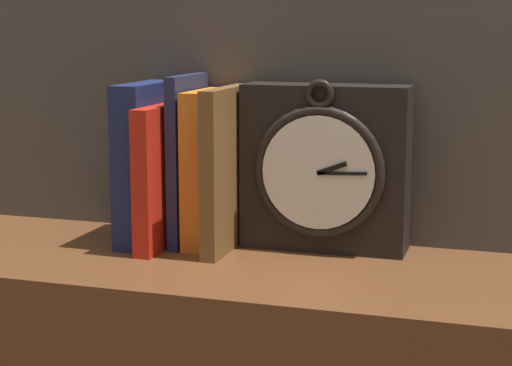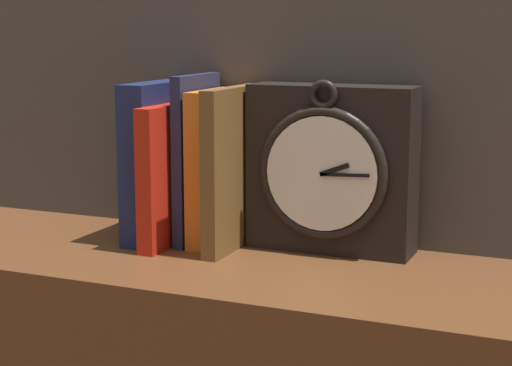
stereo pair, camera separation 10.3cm
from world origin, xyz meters
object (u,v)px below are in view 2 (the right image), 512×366
object	(u,v)px
book_slot0_navy	(157,161)
book_slot1_red	(173,174)
book_slot4_brown	(233,169)
book_slot3_orange	(217,167)
clock	(331,169)
book_slot2_navy	(197,159)

from	to	relation	value
book_slot0_navy	book_slot1_red	bearing A→B (deg)	-18.71
book_slot4_brown	book_slot3_orange	bearing A→B (deg)	151.75
clock	book_slot3_orange	size ratio (longest dim) A/B	1.09
book_slot0_navy	book_slot2_navy	xyz separation A→B (m)	(0.06, 0.01, 0.01)
book_slot3_orange	clock	bearing A→B (deg)	7.64
book_slot2_navy	book_slot3_orange	size ratio (longest dim) A/B	1.10
book_slot2_navy	book_slot4_brown	world-z (taller)	book_slot2_navy
clock	book_slot1_red	xyz separation A→B (m)	(-0.21, -0.04, -0.01)
book_slot2_navy	book_slot4_brown	distance (m)	0.06
book_slot4_brown	book_slot2_navy	bearing A→B (deg)	164.86
clock	book_slot2_navy	distance (m)	0.18
clock	book_slot0_navy	xyz separation A→B (m)	(-0.24, -0.03, -0.00)
book_slot2_navy	book_slot3_orange	bearing A→B (deg)	0.03
book_slot0_navy	book_slot3_orange	world-z (taller)	book_slot0_navy
clock	book_slot0_navy	distance (m)	0.24
book_slot3_orange	book_slot4_brown	world-z (taller)	book_slot4_brown
book_slot1_red	book_slot3_orange	distance (m)	0.06
book_slot0_navy	book_slot3_orange	xyz separation A→B (m)	(0.09, 0.01, -0.00)
book_slot1_red	book_slot0_navy	bearing A→B (deg)	161.29
book_slot3_orange	book_slot4_brown	xyz separation A→B (m)	(0.03, -0.02, 0.00)
clock	book_slot1_red	world-z (taller)	clock
clock	book_slot3_orange	xyz separation A→B (m)	(-0.15, -0.02, -0.00)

